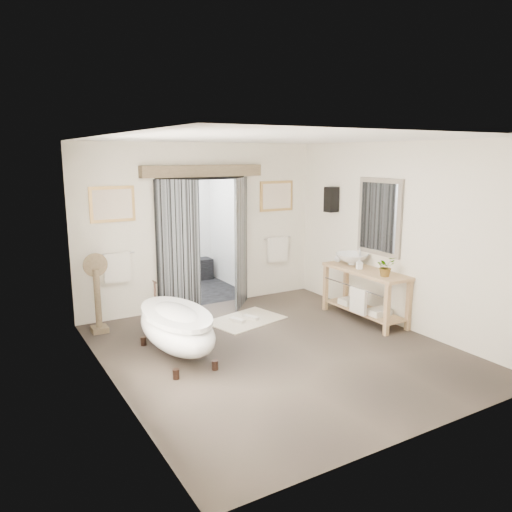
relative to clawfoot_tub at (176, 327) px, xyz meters
name	(u,v)px	position (x,y,z in m)	size (l,w,h in m)	color
ground_plane	(278,351)	(1.29, -0.51, -0.43)	(5.00, 5.00, 0.00)	brown
room_shell	(281,220)	(1.26, -0.63, 1.43)	(4.52, 5.02, 2.91)	beige
shower_room	(172,244)	(1.29, 3.48, 0.48)	(2.22, 2.01, 2.51)	black
back_wall_dressing	(206,221)	(1.29, 1.80, 1.13)	(3.82, 0.71, 2.52)	black
clawfoot_tub	(176,327)	(0.00, 0.00, 0.00)	(0.80, 1.80, 0.88)	#39251D
vanity	(364,290)	(3.25, -0.11, 0.08)	(0.57, 1.60, 0.85)	tan
pedestal_mirror	(98,299)	(-0.68, 1.52, 0.11)	(0.37, 0.24, 1.25)	brown
rug	(246,320)	(1.55, 0.85, -0.42)	(1.20, 0.80, 0.01)	beige
slippers	(244,319)	(1.50, 0.82, -0.39)	(0.45, 0.30, 0.05)	silver
basin	(352,259)	(3.32, 0.31, 0.52)	(0.56, 0.56, 0.19)	white
plant	(386,267)	(3.21, -0.59, 0.58)	(0.28, 0.24, 0.31)	gray
soap_bottle_a	(359,264)	(3.20, -0.01, 0.51)	(0.08, 0.09, 0.18)	gray
soap_bottle_b	(338,258)	(3.26, 0.61, 0.50)	(0.12, 0.12, 0.15)	gray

